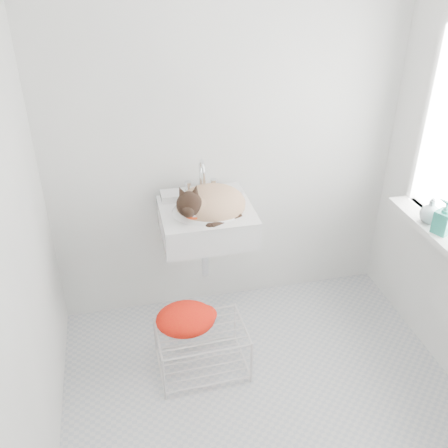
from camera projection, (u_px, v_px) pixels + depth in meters
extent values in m
cube|color=#9EA3AC|center=(267.00, 404.00, 2.78)|extent=(2.20, 2.00, 0.02)
cube|color=white|center=(227.00, 126.00, 2.99)|extent=(2.20, 0.02, 2.50)
cube|color=white|center=(6.00, 233.00, 1.94)|extent=(0.02, 2.00, 2.50)
cube|color=white|center=(442.00, 236.00, 2.72)|extent=(0.16, 0.88, 0.04)
cube|color=white|center=(207.00, 209.00, 2.94)|extent=(0.54, 0.47, 0.22)
ellipsoid|color=tan|center=(212.00, 205.00, 2.92)|extent=(0.44, 0.40, 0.21)
sphere|color=black|center=(187.00, 198.00, 2.79)|extent=(0.17, 0.17, 0.15)
torus|color=red|center=(190.00, 205.00, 2.81)|extent=(0.15, 0.14, 0.06)
cube|color=silver|center=(202.00, 349.00, 2.93)|extent=(0.51, 0.36, 0.30)
ellipsoid|color=red|center=(186.00, 324.00, 2.85)|extent=(0.36, 0.26, 0.14)
imported|color=#217D6C|center=(440.00, 233.00, 2.71)|extent=(0.11, 0.12, 0.19)
imported|color=#A9BAC0|center=(428.00, 222.00, 2.81)|extent=(0.14, 0.14, 0.15)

